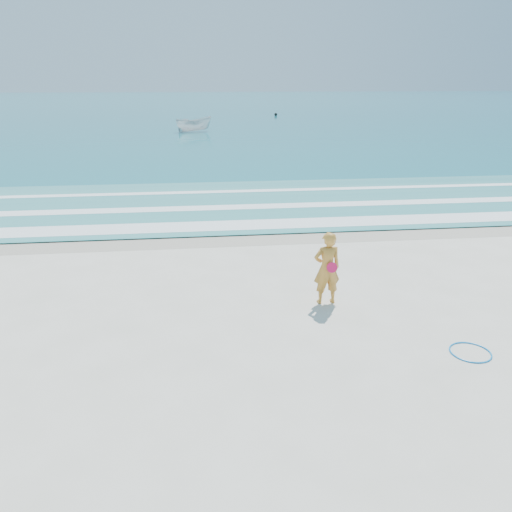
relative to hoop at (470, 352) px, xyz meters
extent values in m
plane|color=silver|center=(-4.68, -0.14, -0.02)|extent=(400.00, 400.00, 0.00)
cube|color=#B2A893|center=(-4.68, 8.86, -0.01)|extent=(400.00, 2.40, 0.00)
cube|color=#19727F|center=(-4.68, 104.86, 0.00)|extent=(400.00, 190.00, 0.04)
cube|color=#59B7AD|center=(-4.68, 13.86, 0.03)|extent=(400.00, 10.00, 0.01)
cube|color=white|center=(-4.68, 10.16, 0.04)|extent=(400.00, 1.40, 0.01)
cube|color=white|center=(-4.68, 13.06, 0.04)|extent=(400.00, 0.90, 0.01)
cube|color=white|center=(-4.68, 16.36, 0.04)|extent=(400.00, 0.60, 0.01)
torus|color=#0B7ED2|center=(0.00, 0.00, 0.00)|extent=(1.08, 1.08, 0.03)
imported|color=silver|center=(-5.79, 46.51, 0.80)|extent=(4.28, 2.74, 1.55)
sphere|color=black|center=(6.52, 68.54, 0.25)|extent=(0.45, 0.45, 0.45)
imported|color=#C3802D|center=(-2.45, 2.85, 0.94)|extent=(0.73, 0.51, 1.92)
cylinder|color=#E31450|center=(-2.37, 2.67, 1.03)|extent=(0.27, 0.08, 0.27)
camera|label=1|loc=(-5.64, -8.71, 5.53)|focal=35.00mm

